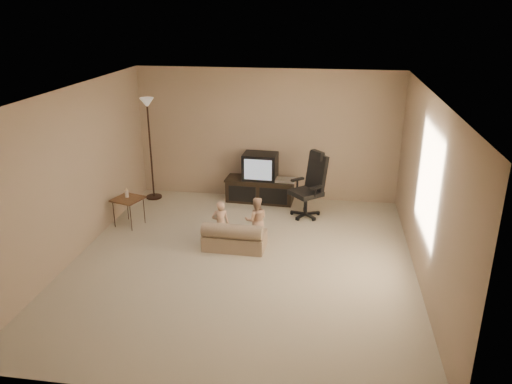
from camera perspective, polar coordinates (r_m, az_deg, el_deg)
floor at (r=7.46m, az=-1.62°, el=-8.05°), size 5.50×5.50×0.00m
room_shell at (r=6.86m, az=-1.74°, el=3.16°), size 5.50×5.50×5.50m
tv_stand at (r=9.56m, az=0.50°, el=1.19°), size 1.35×0.55×0.95m
office_chair at (r=8.93m, az=6.11°, el=-0.16°), size 0.77×0.77×1.19m
side_table at (r=8.75m, az=-14.44°, el=-0.78°), size 0.56×0.56×0.67m
floor_lamp at (r=9.65m, az=-12.17°, el=7.35°), size 0.31×0.31×1.97m
child_sofa at (r=7.77m, az=-2.52°, el=-5.24°), size 0.97×0.57×0.47m
toddler_left at (r=7.81m, az=-4.07°, el=-3.64°), size 0.31×0.26×0.75m
toddler_right at (r=7.91m, az=0.01°, el=-3.22°), size 0.41×0.29×0.76m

